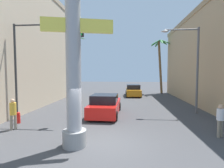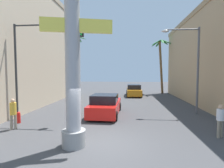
{
  "view_description": "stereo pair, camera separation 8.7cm",
  "coord_description": "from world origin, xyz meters",
  "px_view_note": "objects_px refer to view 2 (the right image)",
  "views": [
    {
      "loc": [
        0.99,
        -7.5,
        3.13
      ],
      "look_at": [
        0.0,
        4.34,
        2.38
      ],
      "focal_mm": 28.0,
      "sensor_mm": 36.0,
      "label": 1
    },
    {
      "loc": [
        1.08,
        -7.49,
        3.13
      ],
      "look_at": [
        0.0,
        4.34,
        2.38
      ],
      "focal_mm": 28.0,
      "sensor_mm": 36.0,
      "label": 2
    }
  ],
  "objects_px": {
    "neon_sign_pole": "(72,26)",
    "car_lead": "(105,105)",
    "street_lamp": "(192,61)",
    "traffic_light_mast": "(38,53)",
    "palm_tree_far_right": "(161,59)",
    "palm_tree_far_left": "(77,59)",
    "fire_hydrant": "(19,117)",
    "car_far": "(134,90)",
    "pedestrian_curb_left": "(13,112)",
    "pedestrian_by_sign": "(220,118)"
  },
  "relations": [
    {
      "from": "car_far",
      "to": "car_lead",
      "type": "bearing_deg",
      "value": -102.58
    },
    {
      "from": "palm_tree_far_left",
      "to": "pedestrian_curb_left",
      "type": "relative_size",
      "value": 4.97
    },
    {
      "from": "neon_sign_pole",
      "to": "traffic_light_mast",
      "type": "height_order",
      "value": "neon_sign_pole"
    },
    {
      "from": "traffic_light_mast",
      "to": "pedestrian_curb_left",
      "type": "xyz_separation_m",
      "value": [
        -0.49,
        -1.98,
        -3.44
      ]
    },
    {
      "from": "pedestrian_by_sign",
      "to": "palm_tree_far_left",
      "type": "bearing_deg",
      "value": 125.92
    },
    {
      "from": "car_far",
      "to": "pedestrian_by_sign",
      "type": "xyz_separation_m",
      "value": [
        3.65,
        -15.26,
        0.21
      ]
    },
    {
      "from": "pedestrian_by_sign",
      "to": "car_lead",
      "type": "bearing_deg",
      "value": 146.37
    },
    {
      "from": "car_lead",
      "to": "palm_tree_far_left",
      "type": "bearing_deg",
      "value": 115.05
    },
    {
      "from": "fire_hydrant",
      "to": "traffic_light_mast",
      "type": "bearing_deg",
      "value": 38.41
    },
    {
      "from": "car_lead",
      "to": "palm_tree_far_right",
      "type": "bearing_deg",
      "value": 65.1
    },
    {
      "from": "street_lamp",
      "to": "car_lead",
      "type": "height_order",
      "value": "street_lamp"
    },
    {
      "from": "palm_tree_far_right",
      "to": "palm_tree_far_left",
      "type": "xyz_separation_m",
      "value": [
        -12.5,
        -2.09,
        -0.13
      ]
    },
    {
      "from": "traffic_light_mast",
      "to": "car_far",
      "type": "height_order",
      "value": "traffic_light_mast"
    },
    {
      "from": "street_lamp",
      "to": "palm_tree_far_left",
      "type": "height_order",
      "value": "palm_tree_far_left"
    },
    {
      "from": "fire_hydrant",
      "to": "palm_tree_far_right",
      "type": "bearing_deg",
      "value": 55.34
    },
    {
      "from": "car_lead",
      "to": "fire_hydrant",
      "type": "relative_size",
      "value": 6.65
    },
    {
      "from": "palm_tree_far_right",
      "to": "fire_hydrant",
      "type": "height_order",
      "value": "palm_tree_far_right"
    },
    {
      "from": "pedestrian_by_sign",
      "to": "pedestrian_curb_left",
      "type": "relative_size",
      "value": 0.94
    },
    {
      "from": "neon_sign_pole",
      "to": "palm_tree_far_right",
      "type": "distance_m",
      "value": 21.47
    },
    {
      "from": "traffic_light_mast",
      "to": "pedestrian_curb_left",
      "type": "height_order",
      "value": "traffic_light_mast"
    },
    {
      "from": "car_lead",
      "to": "car_far",
      "type": "relative_size",
      "value": 1.02
    },
    {
      "from": "car_lead",
      "to": "neon_sign_pole",
      "type": "bearing_deg",
      "value": -96.08
    },
    {
      "from": "street_lamp",
      "to": "traffic_light_mast",
      "type": "height_order",
      "value": "street_lamp"
    },
    {
      "from": "traffic_light_mast",
      "to": "palm_tree_far_right",
      "type": "bearing_deg",
      "value": 56.4
    },
    {
      "from": "neon_sign_pole",
      "to": "car_lead",
      "type": "distance_m",
      "value": 7.21
    },
    {
      "from": "car_lead",
      "to": "palm_tree_far_left",
      "type": "xyz_separation_m",
      "value": [
        -5.78,
        12.37,
        4.48
      ]
    },
    {
      "from": "palm_tree_far_left",
      "to": "fire_hydrant",
      "type": "xyz_separation_m",
      "value": [
        0.66,
        -15.03,
        -4.82
      ]
    },
    {
      "from": "pedestrian_curb_left",
      "to": "traffic_light_mast",
      "type": "bearing_deg",
      "value": 76.08
    },
    {
      "from": "car_far",
      "to": "pedestrian_curb_left",
      "type": "height_order",
      "value": "pedestrian_curb_left"
    },
    {
      "from": "palm_tree_far_left",
      "to": "fire_hydrant",
      "type": "bearing_deg",
      "value": -87.49
    },
    {
      "from": "street_lamp",
      "to": "palm_tree_far_left",
      "type": "relative_size",
      "value": 0.76
    },
    {
      "from": "car_lead",
      "to": "fire_hydrant",
      "type": "distance_m",
      "value": 5.78
    },
    {
      "from": "traffic_light_mast",
      "to": "pedestrian_curb_left",
      "type": "distance_m",
      "value": 3.99
    },
    {
      "from": "palm_tree_far_left",
      "to": "pedestrian_by_sign",
      "type": "height_order",
      "value": "palm_tree_far_left"
    },
    {
      "from": "pedestrian_by_sign",
      "to": "fire_hydrant",
      "type": "bearing_deg",
      "value": 172.76
    },
    {
      "from": "traffic_light_mast",
      "to": "neon_sign_pole",
      "type": "bearing_deg",
      "value": -47.33
    },
    {
      "from": "car_far",
      "to": "pedestrian_curb_left",
      "type": "bearing_deg",
      "value": -115.37
    },
    {
      "from": "traffic_light_mast",
      "to": "pedestrian_by_sign",
      "type": "relative_size",
      "value": 3.9
    },
    {
      "from": "palm_tree_far_left",
      "to": "pedestrian_curb_left",
      "type": "xyz_separation_m",
      "value": [
        1.15,
        -16.23,
        -4.17
      ]
    },
    {
      "from": "street_lamp",
      "to": "pedestrian_by_sign",
      "type": "height_order",
      "value": "street_lamp"
    },
    {
      "from": "street_lamp",
      "to": "palm_tree_far_right",
      "type": "xyz_separation_m",
      "value": [
        0.28,
        13.63,
        1.28
      ]
    },
    {
      "from": "palm_tree_far_left",
      "to": "car_lead",
      "type": "bearing_deg",
      "value": -64.95
    },
    {
      "from": "street_lamp",
      "to": "traffic_light_mast",
      "type": "bearing_deg",
      "value": -165.6
    },
    {
      "from": "traffic_light_mast",
      "to": "fire_hydrant",
      "type": "distance_m",
      "value": 4.27
    },
    {
      "from": "palm_tree_far_right",
      "to": "fire_hydrant",
      "type": "distance_m",
      "value": 21.4
    },
    {
      "from": "neon_sign_pole",
      "to": "car_lead",
      "type": "xyz_separation_m",
      "value": [
        0.61,
        5.71,
        -4.36
      ]
    },
    {
      "from": "palm_tree_far_left",
      "to": "street_lamp",
      "type": "bearing_deg",
      "value": -43.35
    },
    {
      "from": "traffic_light_mast",
      "to": "palm_tree_far_left",
      "type": "distance_m",
      "value": 14.37
    },
    {
      "from": "street_lamp",
      "to": "pedestrian_curb_left",
      "type": "height_order",
      "value": "street_lamp"
    },
    {
      "from": "pedestrian_curb_left",
      "to": "fire_hydrant",
      "type": "distance_m",
      "value": 1.45
    }
  ]
}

